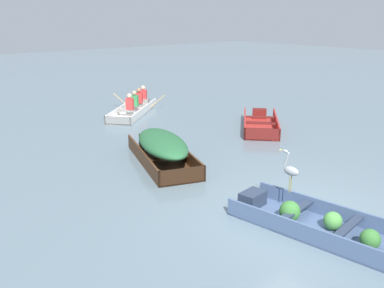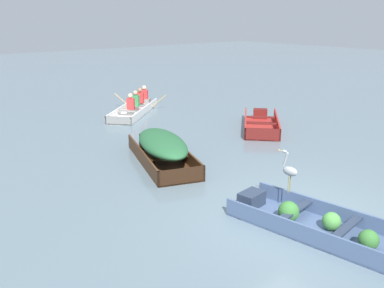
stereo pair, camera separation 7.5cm
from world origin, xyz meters
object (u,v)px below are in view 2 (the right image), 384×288
object	(u,v)px
skiff_red_near_moored	(261,124)
heron_on_dinghy	(290,170)
rowboat_white_with_crew	(135,107)
dinghy_slate_blue_foreground	(314,223)
skiff_dark_varnish_mid_moored	(162,146)

from	to	relation	value
skiff_red_near_moored	heron_on_dinghy	xyz separation A→B (m)	(-4.68, -4.80, 0.77)
skiff_red_near_moored	rowboat_white_with_crew	bearing A→B (deg)	113.20
dinghy_slate_blue_foreground	rowboat_white_with_crew	distance (m)	10.77
rowboat_white_with_crew	heron_on_dinghy	xyz separation A→B (m)	(-2.61, -9.62, 0.69)
skiff_red_near_moored	heron_on_dinghy	size ratio (longest dim) A/B	3.61
skiff_dark_varnish_mid_moored	rowboat_white_with_crew	bearing A→B (deg)	63.91
skiff_red_near_moored	skiff_dark_varnish_mid_moored	world-z (taller)	skiff_dark_varnish_mid_moored
skiff_dark_varnish_mid_moored	heron_on_dinghy	world-z (taller)	heron_on_dinghy
dinghy_slate_blue_foreground	skiff_dark_varnish_mid_moored	bearing A→B (deg)	89.08
rowboat_white_with_crew	heron_on_dinghy	distance (m)	9.99
skiff_red_near_moored	skiff_dark_varnish_mid_moored	size ratio (longest dim) A/B	0.87
skiff_red_near_moored	heron_on_dinghy	world-z (taller)	heron_on_dinghy
skiff_dark_varnish_mid_moored	heron_on_dinghy	size ratio (longest dim) A/B	4.15
skiff_red_near_moored	skiff_dark_varnish_mid_moored	distance (m)	4.87
rowboat_white_with_crew	dinghy_slate_blue_foreground	bearing A→B (deg)	-105.14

